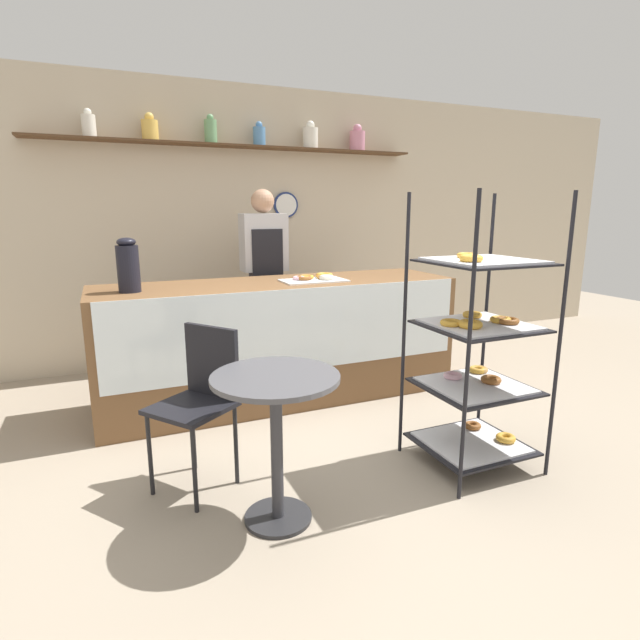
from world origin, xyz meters
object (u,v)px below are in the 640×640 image
at_px(cafe_table, 276,414).
at_px(coffee_carafe, 128,266).
at_px(pastry_rack, 477,352).
at_px(cafe_chair, 202,390).
at_px(donut_tray_counter, 315,278).
at_px(person_worker, 264,275).

xyz_separation_m(cafe_table, coffee_carafe, (-0.54, 1.52, 0.58)).
xyz_separation_m(pastry_rack, cafe_chair, (-1.53, 0.41, -0.15)).
height_order(cafe_table, donut_tray_counter, donut_tray_counter).
height_order(person_worker, cafe_table, person_worker).
bearing_deg(person_worker, donut_tray_counter, -73.16).
height_order(cafe_chair, coffee_carafe, coffee_carafe).
height_order(cafe_table, cafe_chair, cafe_chair).
bearing_deg(donut_tray_counter, person_worker, 106.84).
relative_size(cafe_table, cafe_chair, 0.85).
height_order(coffee_carafe, donut_tray_counter, coffee_carafe).
height_order(cafe_chair, donut_tray_counter, donut_tray_counter).
bearing_deg(donut_tray_counter, coffee_carafe, -179.79).
xyz_separation_m(person_worker, cafe_table, (-0.64, -2.22, -0.37)).
bearing_deg(person_worker, pastry_rack, -73.51).
relative_size(person_worker, cafe_chair, 1.90).
relative_size(pastry_rack, person_worker, 0.95).
height_order(person_worker, donut_tray_counter, person_worker).
xyz_separation_m(cafe_chair, donut_tray_counter, (1.11, 1.03, 0.43)).
bearing_deg(pastry_rack, cafe_chair, 164.98).
bearing_deg(donut_tray_counter, pastry_rack, -73.67).
relative_size(coffee_carafe, donut_tray_counter, 0.74).
relative_size(person_worker, coffee_carafe, 4.54).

